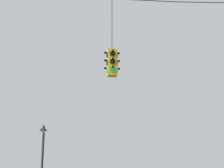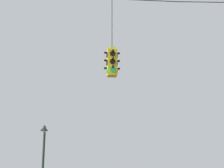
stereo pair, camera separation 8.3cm
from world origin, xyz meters
TOP-DOWN VIEW (x-y plane):
  - traffic_light_near_right_pole at (0.27, 0.12)m, footprint 0.58×0.58m
  - street_lamp at (-2.38, 6.09)m, footprint 0.40×0.70m

SIDE VIEW (x-z plane):
  - street_lamp at x=-2.38m, z-range 0.86..5.37m
  - traffic_light_near_right_pole at x=0.27m, z-range 4.51..7.62m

